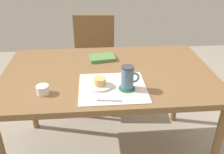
% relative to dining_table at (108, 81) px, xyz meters
% --- Properties ---
extents(ground_plane, '(4.40, 4.40, 0.02)m').
position_rel_dining_table_xyz_m(ground_plane, '(0.00, 0.00, -0.66)').
color(ground_plane, '#9E9384').
extents(dining_table, '(1.37, 0.86, 0.72)m').
position_rel_dining_table_xyz_m(dining_table, '(0.00, 0.00, 0.00)').
color(dining_table, brown).
rests_on(dining_table, ground_plane).
extents(wooden_chair, '(0.46, 0.46, 0.87)m').
position_rel_dining_table_xyz_m(wooden_chair, '(-0.09, 0.75, -0.17)').
color(wooden_chair, brown).
rests_on(wooden_chair, ground_plane).
extents(placemat, '(0.39, 0.36, 0.00)m').
position_rel_dining_table_xyz_m(placemat, '(0.01, -0.21, 0.07)').
color(placemat, silver).
rests_on(placemat, dining_table).
extents(pastry_plate, '(0.14, 0.14, 0.01)m').
position_rel_dining_table_xyz_m(pastry_plate, '(-0.06, -0.19, 0.08)').
color(pastry_plate, silver).
rests_on(pastry_plate, placemat).
extents(pastry, '(0.07, 0.07, 0.04)m').
position_rel_dining_table_xyz_m(pastry, '(-0.06, -0.19, 0.10)').
color(pastry, '#E0A860').
rests_on(pastry, pastry_plate).
extents(coffee_coaster, '(0.10, 0.10, 0.00)m').
position_rel_dining_table_xyz_m(coffee_coaster, '(0.09, -0.23, 0.07)').
color(coffee_coaster, '#196B4C').
rests_on(coffee_coaster, placemat).
extents(coffee_mug, '(0.10, 0.07, 0.14)m').
position_rel_dining_table_xyz_m(coffee_mug, '(0.09, -0.23, 0.15)').
color(coffee_mug, slate).
rests_on(coffee_mug, coffee_coaster).
extents(teaspoon, '(0.13, 0.03, 0.01)m').
position_rel_dining_table_xyz_m(teaspoon, '(-0.02, -0.35, 0.08)').
color(teaspoon, silver).
rests_on(teaspoon, placemat).
extents(sugar_bowl, '(0.07, 0.07, 0.05)m').
position_rel_dining_table_xyz_m(sugar_bowl, '(-0.38, -0.24, 0.09)').
color(sugar_bowl, white).
rests_on(sugar_bowl, dining_table).
extents(small_book, '(0.20, 0.15, 0.02)m').
position_rel_dining_table_xyz_m(small_book, '(-0.03, 0.20, 0.08)').
color(small_book, '#598C4C').
rests_on(small_book, dining_table).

